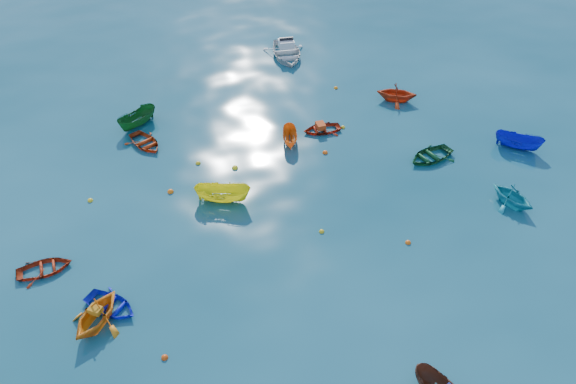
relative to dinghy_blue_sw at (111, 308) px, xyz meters
name	(u,v)px	position (x,y,z in m)	size (l,w,h in m)	color
ground	(319,257)	(10.45, -0.05, 0.00)	(160.00, 160.00, 0.00)	#0A3E4C
dinghy_blue_sw	(111,308)	(0.00, 0.00, 0.00)	(1.96, 2.74, 0.57)	#111BD7
dinghy_orange_w	(99,323)	(-0.62, -0.68, 0.00)	(2.50, 2.90, 1.53)	orange
sampan_yellow_mid	(223,201)	(6.82, 5.84, 0.00)	(1.22, 3.25, 1.26)	yellow
dinghy_green_e	(430,158)	(20.17, 5.65, 0.00)	(2.23, 3.11, 0.65)	#124D24
dinghy_cyan_se	(510,204)	(22.28, 0.29, 0.00)	(2.28, 2.65, 1.39)	teal
dinghy_red_nw	(46,271)	(-2.91, 3.49, 0.00)	(1.91, 2.67, 0.55)	#A3280D
sampan_orange_n	(290,142)	(12.39, 10.17, 0.00)	(0.95, 2.53, 0.98)	orange
dinghy_red_ne	(322,131)	(14.83, 10.75, 0.00)	(1.84, 2.57, 0.53)	#A9250E
sampan_blue_far	(517,148)	(26.06, 4.83, 0.00)	(1.13, 3.01, 1.16)	#0E13B9
dinghy_red_far	(146,145)	(3.36, 12.93, 0.00)	(2.06, 2.88, 0.60)	#AE360E
dinghy_orange_far	(396,101)	(21.40, 12.70, 0.00)	(2.44, 2.83, 1.49)	red
sampan_green_far	(139,126)	(3.24, 15.39, 0.00)	(1.19, 3.17, 1.23)	#13531F
motorboat_white	(286,57)	(16.11, 21.95, 0.00)	(3.43, 4.80, 1.60)	silver
tarp_orange_a	(95,310)	(-0.59, -0.64, 0.90)	(0.57, 0.43, 0.28)	#C67B14
tarp_orange_b	(320,126)	(14.73, 10.76, 0.45)	(0.74, 0.56, 0.36)	#CA4214
buoy_or_a	(165,358)	(1.93, -3.49, 0.00)	(0.31, 0.31, 0.31)	#CF430B
buoy_ye_a	(322,232)	(11.24, 1.63, 0.00)	(0.29, 0.29, 0.29)	gold
buoy_or_b	(408,243)	(15.26, -0.63, 0.00)	(0.31, 0.31, 0.31)	#F65F0D
buoy_ye_b	(90,201)	(-0.42, 8.32, 0.00)	(0.31, 0.31, 0.31)	yellow
buoy_or_c	(171,192)	(4.09, 7.62, 0.00)	(0.37, 0.37, 0.37)	orange
buoy_ye_c	(235,168)	(8.25, 8.63, 0.00)	(0.38, 0.38, 0.38)	yellow
buoy_or_d	(325,153)	(14.12, 8.33, 0.00)	(0.35, 0.35, 0.35)	#F4550D
buoy_ye_d	(198,164)	(6.19, 9.83, 0.00)	(0.32, 0.32, 0.32)	gold
buoy_or_e	(336,88)	(17.96, 15.79, 0.00)	(0.32, 0.32, 0.32)	orange
buoy_ye_e	(343,128)	(16.35, 10.66, 0.00)	(0.30, 0.30, 0.30)	yellow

